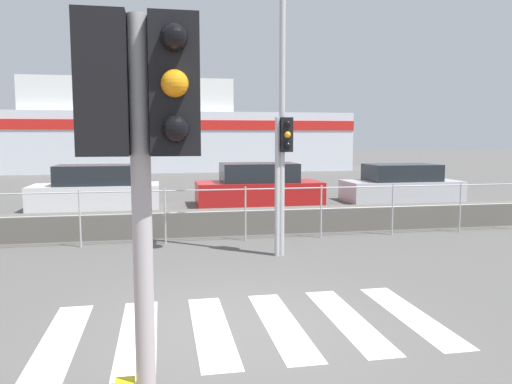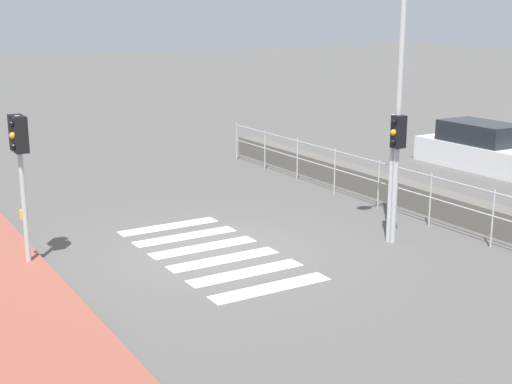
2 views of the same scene
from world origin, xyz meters
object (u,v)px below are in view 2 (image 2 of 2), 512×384
(traffic_light_near, at_px, (20,150))
(parked_car_white, at_px, (479,148))
(traffic_light_far, at_px, (395,150))
(streetlamp, at_px, (394,73))

(traffic_light_near, relative_size, parked_car_white, 0.71)
(traffic_light_far, height_order, streetlamp, streetlamp)
(streetlamp, distance_m, parked_car_white, 9.59)
(traffic_light_near, distance_m, streetlamp, 7.56)
(parked_car_white, bearing_deg, traffic_light_far, -59.44)
(streetlamp, bearing_deg, parked_car_white, 120.14)
(traffic_light_far, bearing_deg, streetlamp, -93.63)
(traffic_light_far, height_order, parked_car_white, traffic_light_far)
(traffic_light_near, distance_m, parked_car_white, 15.13)
(traffic_light_near, bearing_deg, parked_car_white, 97.99)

